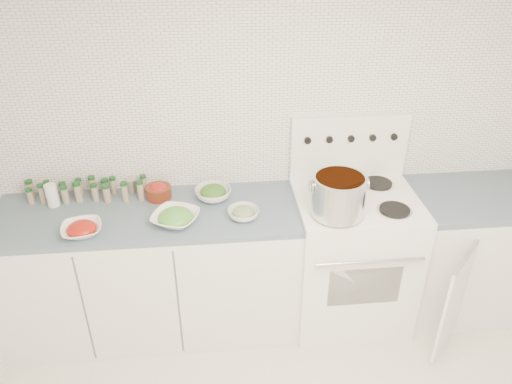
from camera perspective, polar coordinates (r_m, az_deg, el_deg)
name	(u,v)px	position (r m, az deg, el deg)	size (l,w,h in m)	color
room_walls	(333,227)	(1.75, 8.82, -4.01)	(3.54, 3.04, 2.52)	white
counter_left	(153,271)	(3.34, -11.72, -8.81)	(1.85, 0.62, 0.90)	white
stove	(350,253)	(3.40, 10.72, -6.90)	(0.76, 0.70, 1.36)	white
counter_right	(467,252)	(3.73, 22.98, -6.28)	(0.89, 0.91, 0.90)	white
stock_pot	(339,194)	(2.89, 9.43, -0.21)	(0.33, 0.31, 0.24)	silver
bowl_tomato	(82,229)	(2.98, -19.31, -4.01)	(0.26, 0.26, 0.07)	white
bowl_snowpea	(176,217)	(2.93, -9.18, -2.89)	(0.34, 0.34, 0.09)	white
bowl_broccoli	(213,193)	(3.14, -4.91, -0.09)	(0.24, 0.24, 0.09)	white
bowl_zucchini	(244,213)	(2.94, -1.44, -2.40)	(0.24, 0.24, 0.07)	white
bowl_pepper	(159,191)	(3.19, -11.07, 0.10)	(0.16, 0.16, 0.10)	#5B220F
salt_canister	(52,195)	(3.29, -22.28, -0.35)	(0.07, 0.07, 0.14)	white
tin_can	(131,186)	(3.29, -14.05, 0.72)	(0.07, 0.07, 0.09)	#A4A08B
spice_cluster	(86,190)	(3.29, -18.84, 0.22)	(0.75, 0.16, 0.14)	gray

